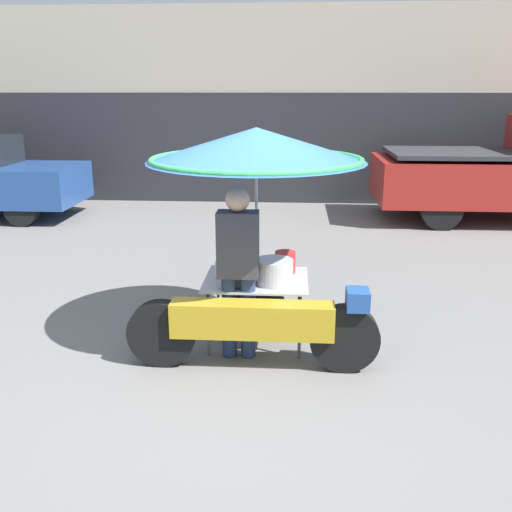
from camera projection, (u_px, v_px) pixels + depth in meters
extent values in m
plane|color=slate|center=(242.00, 380.00, 5.06)|extent=(36.00, 36.00, 0.00)
cube|color=#B2A893|center=(277.00, 106.00, 13.36)|extent=(28.00, 2.00, 4.20)
cube|color=#28282D|center=(275.00, 149.00, 12.63)|extent=(23.80, 0.06, 2.40)
cylinder|color=black|center=(345.00, 338.00, 5.16)|extent=(0.63, 0.14, 0.63)
cylinder|color=black|center=(162.00, 333.00, 5.27)|extent=(0.63, 0.14, 0.63)
cube|color=#B7931E|center=(252.00, 320.00, 5.17)|extent=(1.48, 0.24, 0.32)
cube|color=#234C93|center=(358.00, 299.00, 5.04)|extent=(0.20, 0.24, 0.18)
cylinder|color=black|center=(258.00, 306.00, 6.02)|extent=(0.57, 0.14, 0.57)
cylinder|color=#515156|center=(300.00, 327.00, 5.39)|extent=(0.03, 0.03, 0.65)
cylinder|color=#515156|center=(299.00, 300.00, 6.08)|extent=(0.03, 0.03, 0.65)
cylinder|color=#515156|center=(209.00, 324.00, 5.44)|extent=(0.03, 0.03, 0.65)
cylinder|color=#515156|center=(218.00, 298.00, 6.13)|extent=(0.03, 0.03, 0.65)
cube|color=#B2B2B7|center=(256.00, 280.00, 5.66)|extent=(1.02, 0.85, 0.02)
cylinder|color=#B2B2B7|center=(256.00, 222.00, 5.50)|extent=(0.03, 0.03, 1.16)
cone|color=blue|center=(256.00, 145.00, 5.29)|extent=(2.06, 2.06, 0.31)
torus|color=green|center=(256.00, 159.00, 5.33)|extent=(2.01, 2.01, 0.05)
cylinder|color=#939399|center=(232.00, 273.00, 5.50)|extent=(0.31, 0.31, 0.21)
cylinder|color=#B7B7BC|center=(274.00, 272.00, 5.49)|extent=(0.37, 0.37, 0.24)
cylinder|color=red|center=(285.00, 262.00, 5.84)|extent=(0.21, 0.21, 0.22)
cylinder|color=navy|center=(229.00, 316.00, 5.42)|extent=(0.14, 0.14, 0.82)
cylinder|color=navy|center=(248.00, 317.00, 5.41)|extent=(0.14, 0.14, 0.82)
cube|color=#38383D|center=(238.00, 244.00, 5.21)|extent=(0.38, 0.22, 0.61)
sphere|color=tan|center=(238.00, 199.00, 5.09)|extent=(0.22, 0.22, 0.22)
cylinder|color=black|center=(21.00, 210.00, 10.64)|extent=(0.61, 0.20, 0.61)
cylinder|color=black|center=(53.00, 196.00, 12.05)|extent=(0.61, 0.20, 0.61)
cylinder|color=black|center=(441.00, 210.00, 10.37)|extent=(0.74, 0.24, 0.74)
cylinder|color=black|center=(422.00, 193.00, 12.00)|extent=(0.74, 0.24, 0.74)
cube|color=#2D2D33|center=(464.00, 153.00, 10.88)|extent=(2.84, 1.92, 0.08)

